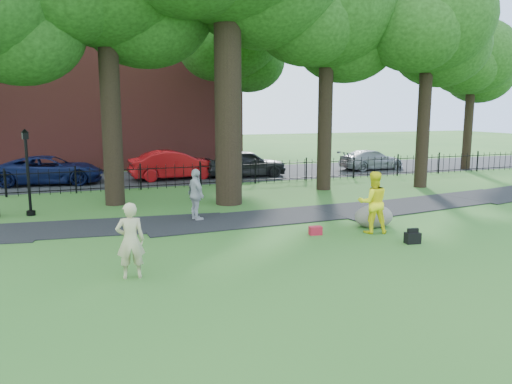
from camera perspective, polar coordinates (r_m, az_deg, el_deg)
name	(u,v)px	position (r m, az deg, el deg)	size (l,w,h in m)	color
ground	(300,246)	(14.62, 5.02, -6.22)	(120.00, 120.00, 0.00)	#285D20
footpath	(279,217)	(18.47, 2.70, -2.85)	(36.00, 2.60, 0.03)	black
street	(184,177)	(29.61, -8.22, 1.76)	(80.00, 7.00, 0.02)	black
iron_fence	(200,175)	(25.66, -6.39, 1.96)	(44.00, 0.04, 1.20)	black
brick_building	(100,78)	(36.83, -17.36, 12.30)	(18.00, 8.00, 12.00)	maroon
tree_row	(229,8)	(22.50, -3.08, 20.27)	(26.82, 7.96, 12.42)	black
woman	(130,240)	(12.08, -14.16, -5.39)	(0.66, 0.44, 1.82)	tan
man	(373,202)	(16.36, 13.23, -1.16)	(0.97, 0.75, 1.99)	#FFF115
pedestrian	(196,195)	(17.81, -6.87, -0.33)	(1.09, 0.45, 1.86)	#AAABAF
boulder	(374,215)	(17.39, 13.31, -2.55)	(1.36, 1.02, 0.79)	#6C685A
lamppost	(28,173)	(20.28, -24.61, 1.94)	(0.32, 0.32, 3.23)	black
backpack	(412,238)	(15.56, 17.45, -5.04)	(0.44, 0.27, 0.33)	black
red_bag	(315,231)	(15.96, 6.81, -4.40)	(0.39, 0.25, 0.27)	maroon
red_sedan	(174,165)	(28.47, -9.32, 3.08)	(1.73, 4.96, 1.64)	#9F0C0F
navy_van	(50,170)	(28.42, -22.48, 2.33)	(2.49, 5.40, 1.50)	#0C143D
grey_car	(245,163)	(29.12, -1.21, 3.31)	(1.89, 4.70, 1.60)	black
silver_car	(371,160)	(33.40, 13.05, 3.59)	(1.79, 4.41, 1.28)	#999CA1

